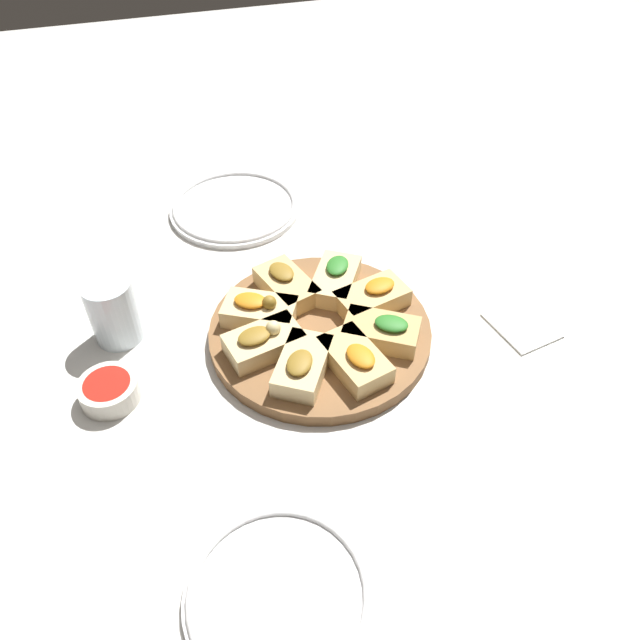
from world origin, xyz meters
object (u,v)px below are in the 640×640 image
at_px(plate_left, 278,596).
at_px(serving_board, 320,332).
at_px(plate_right, 235,207).
at_px(water_glass, 113,311).
at_px(dipping_bowl, 109,390).
at_px(napkin_stack, 522,324).

bearing_deg(plate_left, serving_board, -22.87).
relative_size(serving_board, plate_right, 1.36).
relative_size(plate_left, water_glass, 1.97).
xyz_separation_m(serving_board, plate_left, (-0.37, 0.16, -0.00)).
distance_m(serving_board, dipping_bowl, 0.32).
xyz_separation_m(plate_left, napkin_stack, (0.30, -0.47, -0.00)).
height_order(serving_board, plate_left, serving_board).
distance_m(water_glass, dipping_bowl, 0.13).
bearing_deg(plate_right, napkin_stack, -139.63).
xyz_separation_m(napkin_stack, dipping_bowl, (0.04, 0.63, 0.01)).
xyz_separation_m(water_glass, napkin_stack, (-0.16, -0.61, -0.05)).
relative_size(water_glass, dipping_bowl, 1.28).
distance_m(water_glass, napkin_stack, 0.63).
bearing_deg(water_glass, dipping_bowl, 170.57).
relative_size(plate_right, dipping_bowl, 2.99).
bearing_deg(napkin_stack, plate_right, 40.37).
height_order(plate_left, water_glass, water_glass).
relative_size(plate_right, water_glass, 2.34).
bearing_deg(plate_left, dipping_bowl, 25.52).
distance_m(serving_board, plate_left, 0.40).
bearing_deg(serving_board, water_glass, 73.01).
relative_size(plate_left, dipping_bowl, 2.51).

